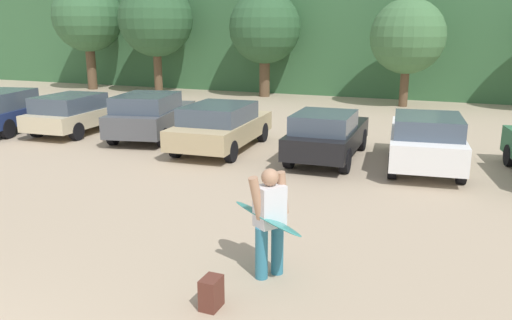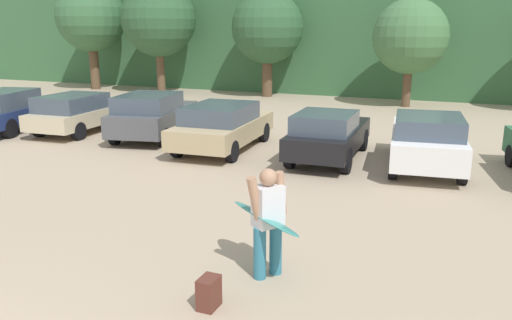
{
  "view_description": "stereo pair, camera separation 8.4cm",
  "coord_description": "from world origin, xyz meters",
  "px_view_note": "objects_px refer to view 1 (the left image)",
  "views": [
    {
      "loc": [
        5.42,
        -2.45,
        3.77
      ],
      "look_at": [
        1.33,
        7.52,
        0.99
      ],
      "focal_mm": 36.27,
      "sensor_mm": 36.0,
      "label": 1
    },
    {
      "loc": [
        5.5,
        -2.42,
        3.77
      ],
      "look_at": [
        1.33,
        7.52,
        0.99
      ],
      "focal_mm": 36.27,
      "sensor_mm": 36.0,
      "label": 2
    }
  ],
  "objects_px": {
    "surfboard_teal": "(266,218)",
    "backpack_dropped": "(211,293)",
    "person_adult": "(270,217)",
    "parked_car_dark_gray": "(151,115)",
    "parked_car_tan": "(221,125)",
    "parked_car_white": "(426,139)",
    "parked_car_champagne": "(80,112)",
    "parked_car_black": "(327,134)",
    "parked_car_navy": "(9,109)"
  },
  "relations": [
    {
      "from": "parked_car_dark_gray",
      "to": "backpack_dropped",
      "type": "height_order",
      "value": "parked_car_dark_gray"
    },
    {
      "from": "parked_car_white",
      "to": "surfboard_teal",
      "type": "distance_m",
      "value": 7.75
    },
    {
      "from": "parked_car_champagne",
      "to": "surfboard_teal",
      "type": "distance_m",
      "value": 13.25
    },
    {
      "from": "parked_car_tan",
      "to": "surfboard_teal",
      "type": "bearing_deg",
      "value": -153.01
    },
    {
      "from": "parked_car_dark_gray",
      "to": "surfboard_teal",
      "type": "distance_m",
      "value": 10.96
    },
    {
      "from": "parked_car_dark_gray",
      "to": "parked_car_white",
      "type": "xyz_separation_m",
      "value": [
        9.17,
        -0.51,
        -0.03
      ]
    },
    {
      "from": "parked_car_champagne",
      "to": "backpack_dropped",
      "type": "bearing_deg",
      "value": -136.34
    },
    {
      "from": "parked_car_dark_gray",
      "to": "person_adult",
      "type": "height_order",
      "value": "person_adult"
    },
    {
      "from": "backpack_dropped",
      "to": "parked_car_dark_gray",
      "type": "bearing_deg",
      "value": 127.3
    },
    {
      "from": "parked_car_black",
      "to": "parked_car_tan",
      "type": "bearing_deg",
      "value": 87.22
    },
    {
      "from": "parked_car_champagne",
      "to": "backpack_dropped",
      "type": "xyz_separation_m",
      "value": [
        10.19,
        -9.32,
        -0.52
      ]
    },
    {
      "from": "parked_car_white",
      "to": "surfboard_teal",
      "type": "height_order",
      "value": "parked_car_white"
    },
    {
      "from": "parked_car_tan",
      "to": "parked_car_white",
      "type": "xyz_separation_m",
      "value": [
        6.16,
        0.11,
        0.03
      ]
    },
    {
      "from": "parked_car_white",
      "to": "parked_car_black",
      "type": "bearing_deg",
      "value": 85.93
    },
    {
      "from": "parked_car_black",
      "to": "person_adult",
      "type": "relative_size",
      "value": 2.51
    },
    {
      "from": "surfboard_teal",
      "to": "backpack_dropped",
      "type": "relative_size",
      "value": 3.72
    },
    {
      "from": "parked_car_tan",
      "to": "parked_car_white",
      "type": "relative_size",
      "value": 1.0
    },
    {
      "from": "surfboard_teal",
      "to": "backpack_dropped",
      "type": "height_order",
      "value": "surfboard_teal"
    },
    {
      "from": "parked_car_white",
      "to": "person_adult",
      "type": "xyz_separation_m",
      "value": [
        -1.67,
        -7.6,
        0.18
      ]
    },
    {
      "from": "parked_car_champagne",
      "to": "parked_car_tan",
      "type": "height_order",
      "value": "parked_car_tan"
    },
    {
      "from": "parked_car_champagne",
      "to": "parked_car_dark_gray",
      "type": "bearing_deg",
      "value": -93.85
    },
    {
      "from": "parked_car_navy",
      "to": "parked_car_dark_gray",
      "type": "height_order",
      "value": "parked_car_dark_gray"
    },
    {
      "from": "person_adult",
      "to": "surfboard_teal",
      "type": "xyz_separation_m",
      "value": [
        -0.07,
        0.05,
        -0.05
      ]
    },
    {
      "from": "parked_car_dark_gray",
      "to": "parked_car_tan",
      "type": "relative_size",
      "value": 0.98
    },
    {
      "from": "parked_car_champagne",
      "to": "backpack_dropped",
      "type": "relative_size",
      "value": 10.88
    },
    {
      "from": "parked_car_tan",
      "to": "surfboard_teal",
      "type": "relative_size",
      "value": 2.73
    },
    {
      "from": "backpack_dropped",
      "to": "parked_car_champagne",
      "type": "bearing_deg",
      "value": 137.56
    },
    {
      "from": "parked_car_dark_gray",
      "to": "surfboard_teal",
      "type": "height_order",
      "value": "parked_car_dark_gray"
    },
    {
      "from": "parked_car_champagne",
      "to": "parked_car_dark_gray",
      "type": "height_order",
      "value": "parked_car_dark_gray"
    },
    {
      "from": "parked_car_white",
      "to": "surfboard_teal",
      "type": "xyz_separation_m",
      "value": [
        -1.74,
        -7.55,
        0.13
      ]
    },
    {
      "from": "parked_car_tan",
      "to": "surfboard_teal",
      "type": "height_order",
      "value": "parked_car_tan"
    },
    {
      "from": "parked_car_champagne",
      "to": "parked_car_navy",
      "type": "bearing_deg",
      "value": 104.59
    },
    {
      "from": "parked_car_white",
      "to": "surfboard_teal",
      "type": "bearing_deg",
      "value": 160.14
    },
    {
      "from": "person_adult",
      "to": "parked_car_navy",
      "type": "bearing_deg",
      "value": 5.3
    },
    {
      "from": "parked_car_navy",
      "to": "backpack_dropped",
      "type": "distance_m",
      "value": 15.32
    },
    {
      "from": "parked_car_white",
      "to": "surfboard_teal",
      "type": "relative_size",
      "value": 2.72
    },
    {
      "from": "parked_car_black",
      "to": "surfboard_teal",
      "type": "distance_m",
      "value": 7.49
    },
    {
      "from": "parked_car_tan",
      "to": "parked_car_navy",
      "type": "bearing_deg",
      "value": 87.88
    },
    {
      "from": "parked_car_black",
      "to": "parked_car_dark_gray",
      "type": "bearing_deg",
      "value": 81.82
    },
    {
      "from": "parked_car_black",
      "to": "surfboard_teal",
      "type": "relative_size",
      "value": 2.6
    },
    {
      "from": "person_adult",
      "to": "backpack_dropped",
      "type": "xyz_separation_m",
      "value": [
        -0.4,
        -1.2,
        -0.75
      ]
    },
    {
      "from": "parked_car_dark_gray",
      "to": "parked_car_white",
      "type": "relative_size",
      "value": 0.99
    },
    {
      "from": "parked_car_navy",
      "to": "surfboard_teal",
      "type": "relative_size",
      "value": 2.93
    },
    {
      "from": "parked_car_tan",
      "to": "person_adult",
      "type": "relative_size",
      "value": 2.64
    },
    {
      "from": "parked_car_navy",
      "to": "parked_car_champagne",
      "type": "relative_size",
      "value": 1.0
    },
    {
      "from": "parked_car_tan",
      "to": "person_adult",
      "type": "distance_m",
      "value": 8.73
    },
    {
      "from": "parked_car_black",
      "to": "surfboard_teal",
      "type": "height_order",
      "value": "parked_car_black"
    },
    {
      "from": "parked_car_tan",
      "to": "parked_car_white",
      "type": "bearing_deg",
      "value": -92.64
    },
    {
      "from": "parked_car_champagne",
      "to": "surfboard_teal",
      "type": "bearing_deg",
      "value": -131.39
    },
    {
      "from": "parked_car_dark_gray",
      "to": "backpack_dropped",
      "type": "distance_m",
      "value": 11.73
    }
  ]
}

